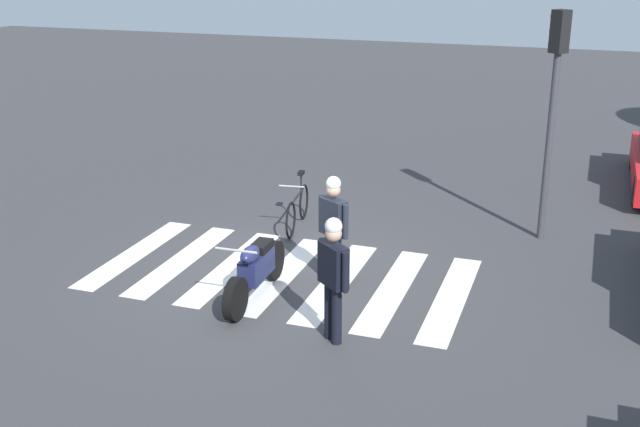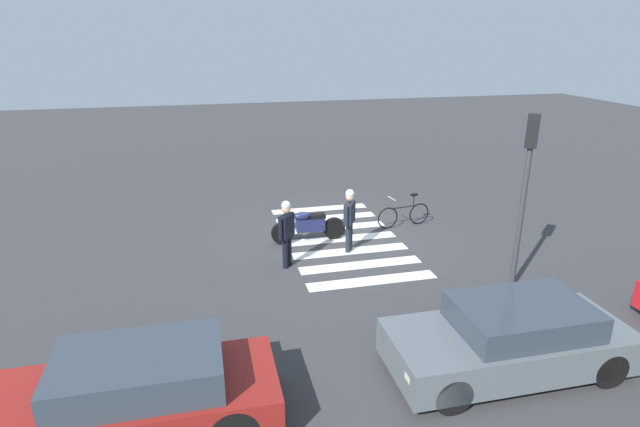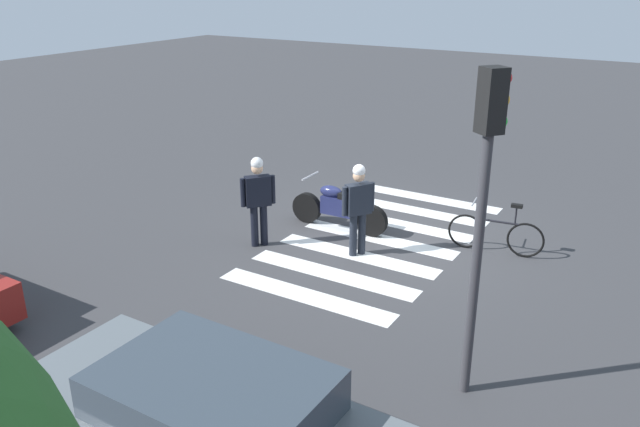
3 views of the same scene
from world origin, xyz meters
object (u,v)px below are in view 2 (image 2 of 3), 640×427
at_px(officer_on_foot, 287,229).
at_px(police_motorcycle, 309,226).
at_px(leaning_bicycle, 404,215).
at_px(car_grey_coupe, 511,339).
at_px(officer_by_motorcycle, 349,216).
at_px(car_maroon_wagon, 130,394).
at_px(traffic_light_pole, 527,175).

bearing_deg(officer_on_foot, police_motorcycle, -120.53).
xyz_separation_m(leaning_bicycle, car_grey_coupe, (0.91, 7.01, 0.24)).
distance_m(police_motorcycle, officer_on_foot, 1.82).
bearing_deg(officer_by_motorcycle, car_grey_coupe, 102.24).
distance_m(officer_on_foot, car_maroon_wagon, 5.98).
distance_m(leaning_bicycle, officer_by_motorcycle, 2.62).
xyz_separation_m(officer_on_foot, car_maroon_wagon, (3.20, 5.05, -0.37)).
height_order(officer_by_motorcycle, car_grey_coupe, officer_by_motorcycle).
bearing_deg(car_maroon_wagon, officer_on_foot, -122.34).
height_order(police_motorcycle, car_maroon_wagon, car_maroon_wagon).
xyz_separation_m(police_motorcycle, car_grey_coupe, (-2.12, 6.53, 0.16)).
relative_size(officer_on_foot, car_maroon_wagon, 0.40).
distance_m(officer_by_motorcycle, traffic_light_pole, 4.54).
distance_m(police_motorcycle, car_grey_coupe, 6.87).
distance_m(car_grey_coupe, car_maroon_wagon, 6.20).
height_order(leaning_bicycle, traffic_light_pole, traffic_light_pole).
relative_size(police_motorcycle, car_grey_coupe, 0.51).
relative_size(car_grey_coupe, car_maroon_wagon, 0.95).
height_order(leaning_bicycle, car_grey_coupe, car_grey_coupe).
height_order(officer_by_motorcycle, car_maroon_wagon, officer_by_motorcycle).
bearing_deg(officer_by_motorcycle, traffic_light_pole, 136.74).
height_order(police_motorcycle, car_grey_coupe, car_grey_coupe).
bearing_deg(leaning_bicycle, car_grey_coupe, 82.59).
xyz_separation_m(officer_on_foot, officer_by_motorcycle, (-1.78, -0.59, -0.01)).
bearing_deg(leaning_bicycle, car_maroon_wagon, 44.65).
bearing_deg(car_maroon_wagon, leaning_bicycle, -135.35).
bearing_deg(officer_by_motorcycle, leaning_bicycle, -146.89).
height_order(officer_on_foot, car_maroon_wagon, officer_on_foot).
relative_size(leaning_bicycle, officer_on_foot, 1.00).
distance_m(police_motorcycle, officer_by_motorcycle, 1.39).
bearing_deg(police_motorcycle, car_maroon_wagon, 58.07).
height_order(police_motorcycle, officer_on_foot, officer_on_foot).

